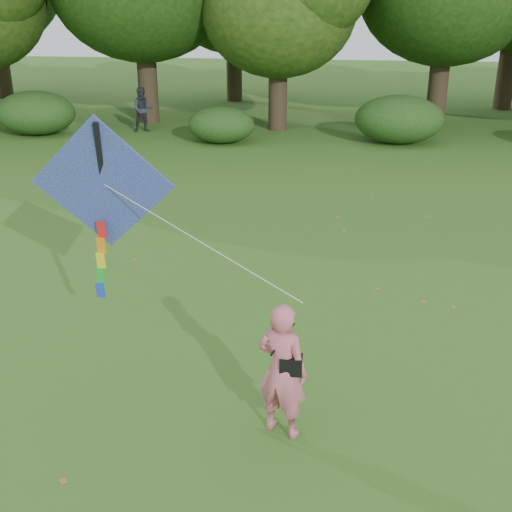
# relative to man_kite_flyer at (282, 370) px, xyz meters

# --- Properties ---
(ground) EXTENTS (100.00, 100.00, 0.00)m
(ground) POSITION_rel_man_kite_flyer_xyz_m (0.19, 0.71, -0.99)
(ground) COLOR #265114
(ground) RESTS_ON ground
(man_kite_flyer) EXTENTS (0.85, 0.71, 1.98)m
(man_kite_flyer) POSITION_rel_man_kite_flyer_xyz_m (0.00, 0.00, 0.00)
(man_kite_flyer) COLOR #CF6176
(man_kite_flyer) RESTS_ON ground
(bystander_left) EXTENTS (1.11, 1.00, 1.88)m
(bystander_left) POSITION_rel_man_kite_flyer_xyz_m (-7.48, 19.55, -0.05)
(bystander_left) COLOR #282B36
(bystander_left) RESTS_ON ground
(crossbody_bag) EXTENTS (0.43, 0.20, 0.75)m
(crossbody_bag) POSITION_rel_man_kite_flyer_xyz_m (0.12, -0.03, 0.13)
(crossbody_bag) COLOR black
(crossbody_bag) RESTS_ON ground
(flying_kite) EXTENTS (4.16, 1.94, 2.98)m
(flying_kite) POSITION_rel_man_kite_flyer_xyz_m (-2.82, 1.54, 2.00)
(flying_kite) COLOR #2854AD
(flying_kite) RESTS_ON ground
(shrub_band) EXTENTS (39.15, 3.22, 1.88)m
(shrub_band) POSITION_rel_man_kite_flyer_xyz_m (-0.53, 18.31, -0.13)
(shrub_band) COLOR #264919
(shrub_band) RESTS_ON ground
(fallen_leaves) EXTENTS (7.12, 13.73, 0.01)m
(fallen_leaves) POSITION_rel_man_kite_flyer_xyz_m (0.76, 6.83, -0.99)
(fallen_leaves) COLOR olive
(fallen_leaves) RESTS_ON ground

